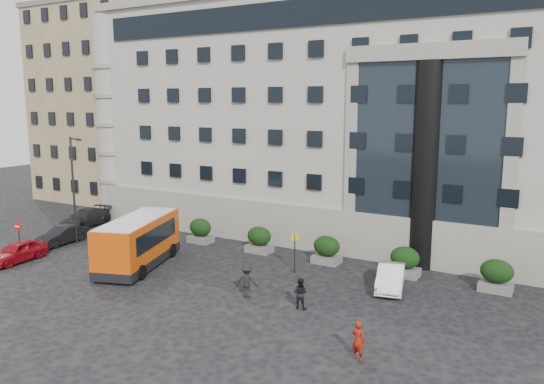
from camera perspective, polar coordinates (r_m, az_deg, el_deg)
The scene contains 23 objects.
ground at distance 32.44m, azimuth -10.55°, elevation -9.41°, with size 120.00×120.00×0.00m, color black.
civic_building at distance 47.31m, azimuth 12.78°, elevation 7.64°, with size 44.00×24.00×18.00m, color #9C958A.
entrance_column at distance 34.63m, azimuth 16.27°, elevation 2.64°, with size 1.80×1.80×13.00m, color black.
apartment_near at distance 61.72m, azimuth -15.78°, elevation 8.88°, with size 14.00×14.00×20.00m, color #88724F.
apartment_far at distance 77.20m, azimuth -7.68°, elevation 10.01°, with size 13.00×13.00×22.00m, color brown.
hedge_a at distance 40.40m, azimuth -7.71°, elevation -4.12°, with size 1.80×1.26×1.84m.
hedge_b at distance 37.52m, azimuth -1.39°, elevation -5.11°, with size 1.80×1.26×1.84m.
hedge_c at distance 35.18m, azimuth 5.89°, elevation -6.18°, with size 1.80×1.26×1.84m.
hedge_d at distance 33.49m, azimuth 14.09°, elevation -7.25°, with size 1.80×1.26×1.84m.
hedge_e at distance 32.55m, azimuth 23.00°, elevation -8.25°, with size 1.80×1.26×1.84m.
street_lamp at distance 41.84m, azimuth -20.54°, elevation 0.63°, with size 1.16×0.18×8.00m.
bus_stop_sign at distance 32.91m, azimuth 2.46°, elevation -5.81°, with size 0.50×0.08×2.52m.
no_entry_sign at distance 40.82m, azimuth -25.64°, elevation -3.82°, with size 0.64×0.16×2.32m.
minibus at distance 35.23m, azimuth -14.19°, elevation -5.03°, with size 4.92×8.04×3.17m.
red_truck at distance 54.98m, azimuth -13.80°, elevation -0.18°, with size 2.90×5.13×2.61m.
parked_car_a at distance 39.21m, azimuth -25.69°, elevation -5.79°, with size 1.65×4.10×1.40m, color maroon.
parked_car_b at distance 42.71m, azimuth -21.63°, elevation -4.34°, with size 1.41×4.03×1.33m, color black.
parked_car_c at distance 47.88m, azimuth -19.46°, elevation -2.65°, with size 2.04×5.03×1.46m, color black.
parked_car_d at distance 50.91m, azimuth -10.09°, elevation -1.46°, with size 2.59×5.63×1.56m, color black.
white_taxi at distance 31.22m, azimuth 12.63°, elevation -8.93°, with size 1.44×4.13×1.36m, color white.
pedestrian_a at distance 22.91m, azimuth 9.26°, elevation -15.46°, with size 0.62×0.41×1.70m, color maroon.
pedestrian_b at distance 27.77m, azimuth 3.04°, elevation -10.80°, with size 0.79×0.61×1.62m, color black.
pedestrian_c at distance 29.18m, azimuth -2.73°, elevation -9.53°, with size 1.20×0.69×1.85m, color black.
Camera 1 is at (20.17, -23.11, 10.56)m, focal length 35.00 mm.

